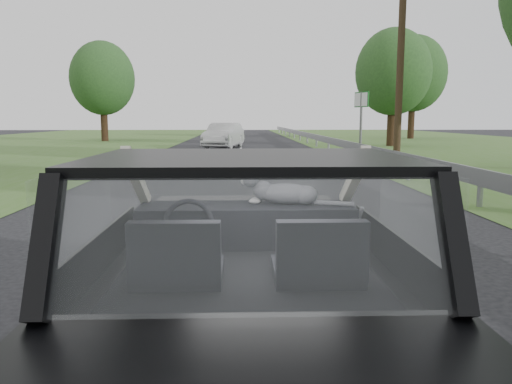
{
  "coord_description": "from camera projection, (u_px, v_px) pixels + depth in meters",
  "views": [
    {
      "loc": [
        -0.04,
        -3.02,
        1.64
      ],
      "look_at": [
        0.07,
        0.58,
        1.1
      ],
      "focal_mm": 35.0,
      "sensor_mm": 36.0,
      "label": 1
    }
  ],
  "objects": [
    {
      "name": "tree_6",
      "position": [
        103.0,
        93.0,
        35.75
      ],
      "size": [
        5.76,
        5.76,
        6.9
      ],
      "primitive_type": null,
      "rotation": [
        0.0,
        0.0,
        -0.32
      ],
      "color": "#23431F",
      "rests_on": "ground"
    },
    {
      "name": "steering_wheel",
      "position": [
        188.0,
        224.0,
        3.41
      ],
      "size": [
        0.36,
        0.36,
        0.04
      ],
      "primitive_type": "torus",
      "color": "black",
      "rests_on": "dashboard"
    },
    {
      "name": "ground",
      "position": [
        248.0,
        373.0,
        3.23
      ],
      "size": [
        140.0,
        140.0,
        0.0
      ],
      "primitive_type": "plane",
      "color": "#303034",
      "rests_on": "ground"
    },
    {
      "name": "tree_2",
      "position": [
        393.0,
        89.0,
        29.39
      ],
      "size": [
        5.18,
        5.18,
        6.68
      ],
      "primitive_type": null,
      "rotation": [
        0.0,
        0.0,
        -0.19
      ],
      "color": "#23431F",
      "rests_on": "ground"
    },
    {
      "name": "highway_sign",
      "position": [
        361.0,
        124.0,
        22.27
      ],
      "size": [
        0.46,
        1.1,
        2.81
      ],
      "primitive_type": "cube",
      "rotation": [
        0.0,
        0.0,
        0.32
      ],
      "color": "#0C5C15",
      "rests_on": "ground"
    },
    {
      "name": "dashboard",
      "position": [
        246.0,
        225.0,
        3.72
      ],
      "size": [
        1.58,
        0.45,
        0.3
      ],
      "primitive_type": "cube",
      "color": "black",
      "rests_on": "subject_car"
    },
    {
      "name": "passenger_seat",
      "position": [
        319.0,
        253.0,
        2.83
      ],
      "size": [
        0.5,
        0.72,
        0.42
      ],
      "primitive_type": "cube",
      "color": "black",
      "rests_on": "subject_car"
    },
    {
      "name": "tree_3",
      "position": [
        413.0,
        89.0,
        40.22
      ],
      "size": [
        7.04,
        7.04,
        8.03
      ],
      "primitive_type": null,
      "rotation": [
        0.0,
        0.0,
        0.43
      ],
      "color": "#23431F",
      "rests_on": "ground"
    },
    {
      "name": "other_car",
      "position": [
        224.0,
        136.0,
        27.62
      ],
      "size": [
        2.52,
        4.51,
        1.4
      ],
      "primitive_type": "imported",
      "rotation": [
        0.0,
        0.0,
        -0.21
      ],
      "color": "silver",
      "rests_on": "ground"
    },
    {
      "name": "cat",
      "position": [
        286.0,
        192.0,
        3.73
      ],
      "size": [
        0.63,
        0.31,
        0.27
      ],
      "primitive_type": "ellipsoid",
      "rotation": [
        0.0,
        0.0,
        -0.21
      ],
      "color": "gray",
      "rests_on": "dashboard"
    },
    {
      "name": "driver_seat",
      "position": [
        177.0,
        254.0,
        2.8
      ],
      "size": [
        0.5,
        0.72,
        0.42
      ],
      "primitive_type": "cube",
      "color": "black",
      "rests_on": "subject_car"
    },
    {
      "name": "utility_pole",
      "position": [
        401.0,
        51.0,
        19.39
      ],
      "size": [
        0.34,
        0.34,
        8.51
      ],
      "primitive_type": "cylinder",
      "rotation": [
        0.0,
        0.0,
        -0.28
      ],
      "color": "black",
      "rests_on": "ground"
    },
    {
      "name": "subject_car",
      "position": [
        247.0,
        265.0,
        3.13
      ],
      "size": [
        1.8,
        4.0,
        1.45
      ],
      "primitive_type": "cube",
      "color": "black",
      "rests_on": "ground"
    },
    {
      "name": "guardrail",
      "position": [
        404.0,
        159.0,
        13.17
      ],
      "size": [
        0.05,
        90.0,
        0.32
      ],
      "primitive_type": "cube",
      "color": "gray",
      "rests_on": "ground"
    }
  ]
}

